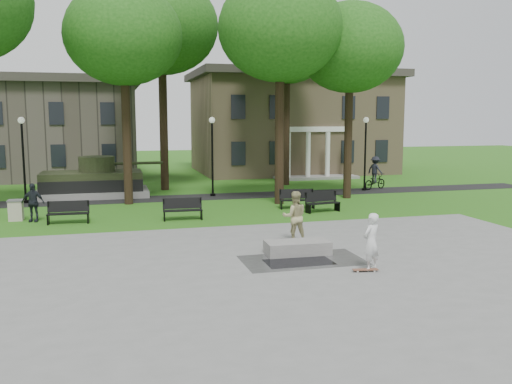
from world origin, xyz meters
TOP-DOWN VIEW (x-y plane):
  - ground at (0.00, 0.00)m, footprint 120.00×120.00m
  - plaza at (0.00, -5.00)m, footprint 22.00×16.00m
  - footpath at (0.00, 12.00)m, footprint 44.00×2.60m
  - building_right at (10.00, 26.00)m, footprint 17.00×12.00m
  - building_left at (-11.00, 26.50)m, footprint 15.00×10.00m
  - tree_1 at (-4.50, 10.50)m, footprint 6.20×6.20m
  - tree_2 at (3.50, 8.50)m, footprint 6.60×6.60m
  - tree_3 at (8.00, 9.50)m, footprint 6.00×6.00m
  - tree_4 at (-2.00, 16.00)m, footprint 7.20×7.20m
  - tree_5 at (6.50, 16.50)m, footprint 6.40×6.40m
  - lamp_left at (-10.00, 12.30)m, footprint 0.36×0.36m
  - lamp_mid at (0.50, 12.30)m, footprint 0.36×0.36m
  - lamp_right at (10.50, 12.30)m, footprint 0.36×0.36m
  - tank_monument at (-6.46, 14.00)m, footprint 7.45×3.40m
  - puddle at (0.44, -3.40)m, footprint 2.20×1.20m
  - concrete_block at (0.75, -2.37)m, footprint 2.23×1.08m
  - skateboard at (2.04, -4.96)m, footprint 0.80×0.33m
  - skateboarder at (2.27, -4.84)m, footprint 0.78×0.68m
  - friend_watching at (1.26, -0.58)m, footprint 1.04×0.87m
  - pedestrian_walker at (-8.85, 6.40)m, footprint 1.11×0.68m
  - cyclist at (11.40, 12.60)m, footprint 2.09×1.44m
  - park_bench_0 at (-7.29, 5.56)m, footprint 1.82×0.62m
  - park_bench_1 at (-2.24, 5.10)m, footprint 1.82×0.60m
  - park_bench_2 at (3.90, 6.73)m, footprint 1.84×0.76m
  - park_bench_3 at (4.80, 5.43)m, footprint 1.85×0.82m
  - trash_bin at (-9.66, 6.91)m, footprint 0.66×0.66m

SIDE VIEW (x-z plane):
  - ground at x=0.00m, z-range 0.00..0.00m
  - footpath at x=0.00m, z-range 0.00..0.01m
  - plaza at x=0.00m, z-range 0.00..0.02m
  - puddle at x=0.44m, z-range 0.02..0.02m
  - skateboard at x=2.04m, z-range 0.02..0.09m
  - concrete_block at x=0.75m, z-range 0.02..0.47m
  - trash_bin at x=-9.66m, z-range 0.01..0.97m
  - park_bench_0 at x=-7.29m, z-range 0.02..1.02m
  - park_bench_1 at x=-2.24m, z-range 0.02..1.02m
  - park_bench_2 at x=3.90m, z-range 0.02..1.02m
  - park_bench_3 at x=4.80m, z-range 0.02..1.02m
  - tank_monument at x=-6.46m, z-range -0.34..2.06m
  - pedestrian_walker at x=-8.85m, z-range 0.00..1.76m
  - cyclist at x=11.40m, z-range -0.20..1.98m
  - skateboarder at x=2.27m, z-range 0.02..1.81m
  - friend_watching at x=1.26m, z-range 0.02..1.95m
  - lamp_left at x=-10.00m, z-range 0.43..5.16m
  - lamp_mid at x=0.50m, z-range 0.43..5.16m
  - lamp_right at x=10.50m, z-range 0.43..5.16m
  - building_left at x=-11.00m, z-range 0.00..7.20m
  - building_right at x=10.00m, z-range 0.04..8.64m
  - tree_3 at x=8.00m, z-range 3.00..14.19m
  - tree_1 at x=-4.50m, z-range 3.14..14.77m
  - tree_2 at x=3.50m, z-range 3.23..15.40m
  - tree_5 at x=6.50m, z-range 3.45..15.89m
  - tree_4 at x=-2.00m, z-range 3.64..17.14m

